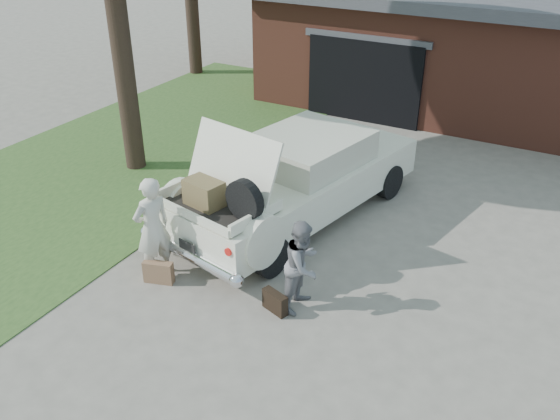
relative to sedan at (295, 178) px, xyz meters
The scene contains 8 objects.
ground 2.49m from the sedan, 75.34° to the right, with size 90.00×90.00×0.00m, color gray.
grass_strip 5.03m from the sedan, behind, with size 6.00×16.00×0.02m, color #2D4C1E.
house 9.38m from the sedan, 80.29° to the left, with size 12.80×7.80×3.30m.
sedan is the anchor object (origin of this frame).
woman_left 3.07m from the sedan, 111.13° to the right, with size 0.65×0.43×1.78m, color beige.
woman_right 2.82m from the sedan, 59.91° to the right, with size 0.72×0.56×1.48m, color slate.
suitcase_left 3.24m from the sedan, 106.95° to the right, with size 0.49×0.16×0.38m, color #92694A.
suitcase_right 3.07m from the sedan, 68.06° to the right, with size 0.44×0.14×0.34m, color black.
Camera 1 is at (4.09, -6.81, 5.77)m, focal length 38.00 mm.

